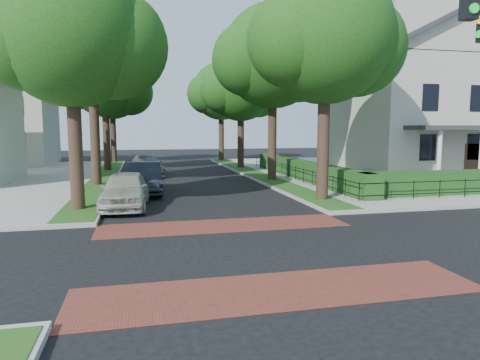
# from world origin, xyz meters

# --- Properties ---
(ground) EXTENTS (120.00, 120.00, 0.00)m
(ground) POSITION_xyz_m (0.00, 0.00, 0.00)
(ground) COLOR black
(ground) RESTS_ON ground
(sidewalk_ne) EXTENTS (30.00, 30.00, 0.15)m
(sidewalk_ne) POSITION_xyz_m (19.50, 19.00, 0.07)
(sidewalk_ne) COLOR gray
(sidewalk_ne) RESTS_ON ground
(crosswalk_far) EXTENTS (9.00, 2.20, 0.01)m
(crosswalk_far) POSITION_xyz_m (0.00, 3.20, 0.01)
(crosswalk_far) COLOR maroon
(crosswalk_far) RESTS_ON ground
(crosswalk_near) EXTENTS (9.00, 2.20, 0.01)m
(crosswalk_near) POSITION_xyz_m (0.00, -3.20, 0.01)
(crosswalk_near) COLOR maroon
(crosswalk_near) RESTS_ON ground
(grass_strip_ne) EXTENTS (1.60, 29.80, 0.02)m
(grass_strip_ne) POSITION_xyz_m (5.40, 19.10, 0.16)
(grass_strip_ne) COLOR #204914
(grass_strip_ne) RESTS_ON sidewalk_ne
(grass_strip_nw) EXTENTS (1.60, 29.80, 0.02)m
(grass_strip_nw) POSITION_xyz_m (-5.40, 19.10, 0.16)
(grass_strip_nw) COLOR #204914
(grass_strip_nw) RESTS_ON sidewalk_nw
(tree_right_near) EXTENTS (7.75, 6.67, 10.66)m
(tree_right_near) POSITION_xyz_m (5.60, 7.24, 7.63)
(tree_right_near) COLOR black
(tree_right_near) RESTS_ON sidewalk_ne
(tree_right_mid) EXTENTS (8.25, 7.09, 11.22)m
(tree_right_mid) POSITION_xyz_m (5.61, 15.25, 7.99)
(tree_right_mid) COLOR black
(tree_right_mid) RESTS_ON sidewalk_ne
(tree_right_far) EXTENTS (7.25, 6.23, 9.74)m
(tree_right_far) POSITION_xyz_m (5.60, 24.22, 6.91)
(tree_right_far) COLOR black
(tree_right_far) RESTS_ON sidewalk_ne
(tree_right_back) EXTENTS (7.50, 6.45, 10.20)m
(tree_right_back) POSITION_xyz_m (5.60, 33.23, 7.27)
(tree_right_back) COLOR black
(tree_right_back) RESTS_ON sidewalk_ne
(tree_left_near) EXTENTS (7.50, 6.45, 10.20)m
(tree_left_near) POSITION_xyz_m (-5.40, 7.23, 7.27)
(tree_left_near) COLOR black
(tree_left_near) RESTS_ON sidewalk_nw
(tree_left_mid) EXTENTS (8.00, 6.88, 11.48)m
(tree_left_mid) POSITION_xyz_m (-5.39, 15.24, 8.34)
(tree_left_mid) COLOR black
(tree_left_mid) RESTS_ON sidewalk_nw
(tree_left_far) EXTENTS (7.00, 6.02, 9.86)m
(tree_left_far) POSITION_xyz_m (-5.40, 24.22, 7.12)
(tree_left_far) COLOR black
(tree_left_far) RESTS_ON sidewalk_nw
(tree_left_back) EXTENTS (7.75, 6.66, 10.44)m
(tree_left_back) POSITION_xyz_m (-5.40, 33.24, 7.41)
(tree_left_back) COLOR black
(tree_left_back) RESTS_ON sidewalk_nw
(hedge_main_road) EXTENTS (1.00, 18.00, 1.20)m
(hedge_main_road) POSITION_xyz_m (7.70, 15.00, 0.75)
(hedge_main_road) COLOR #184217
(hedge_main_road) RESTS_ON sidewalk_ne
(fence_main_road) EXTENTS (0.06, 18.00, 0.90)m
(fence_main_road) POSITION_xyz_m (6.90, 15.00, 0.60)
(fence_main_road) COLOR black
(fence_main_road) RESTS_ON sidewalk_ne
(house_victorian) EXTENTS (13.00, 13.05, 12.48)m
(house_victorian) POSITION_xyz_m (17.51, 15.92, 6.02)
(house_victorian) COLOR #B8B2A5
(house_victorian) RESTS_ON sidewalk_ne
(parked_car_front) EXTENTS (2.24, 4.94, 1.65)m
(parked_car_front) POSITION_xyz_m (-3.60, 7.53, 0.82)
(parked_car_front) COLOR #B5B5A3
(parked_car_front) RESTS_ON ground
(parked_car_middle) EXTENTS (1.82, 5.13, 1.69)m
(parked_car_middle) POSITION_xyz_m (-2.75, 11.64, 0.84)
(parked_car_middle) COLOR #1F212F
(parked_car_middle) RESTS_ON ground
(parked_car_rear) EXTENTS (2.77, 5.50, 1.53)m
(parked_car_rear) POSITION_xyz_m (-2.51, 20.39, 0.77)
(parked_car_rear) COLOR slate
(parked_car_rear) RESTS_ON ground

